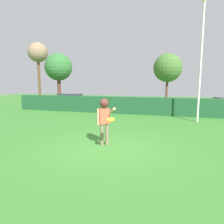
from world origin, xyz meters
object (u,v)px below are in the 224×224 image
(person, at_px, (104,116))
(lamppost, at_px, (201,57))
(oak_tree, at_px, (168,68))
(willow_tree, at_px, (58,67))
(frisbee, at_px, (111,120))
(parked_car_red, at_px, (70,99))
(bare_elm_tree, at_px, (38,53))

(person, height_order, lamppost, lamppost)
(person, distance_m, oak_tree, 17.21)
(willow_tree, height_order, oak_tree, willow_tree)
(frisbee, relative_size, willow_tree, 0.05)
(frisbee, xyz_separation_m, willow_tree, (-10.80, 14.42, 2.98))
(frisbee, height_order, lamppost, lamppost)
(frisbee, distance_m, parked_car_red, 15.32)
(willow_tree, bearing_deg, oak_tree, 15.04)
(willow_tree, relative_size, oak_tree, 1.01)
(person, relative_size, lamppost, 0.25)
(parked_car_red, distance_m, bare_elm_tree, 8.37)
(parked_car_red, bearing_deg, frisbee, -56.22)
(frisbee, relative_size, lamppost, 0.04)
(oak_tree, bearing_deg, willow_tree, -164.96)
(person, height_order, frisbee, person)
(parked_car_red, bearing_deg, lamppost, -25.91)
(lamppost, height_order, oak_tree, lamppost)
(frisbee, height_order, oak_tree, oak_tree)
(oak_tree, bearing_deg, parked_car_red, -153.13)
(bare_elm_tree, height_order, oak_tree, bare_elm_tree)
(frisbee, xyz_separation_m, lamppost, (3.44, 6.92, 2.74))
(willow_tree, bearing_deg, bare_elm_tree, 162.07)
(parked_car_red, height_order, oak_tree, oak_tree)
(person, relative_size, willow_tree, 0.31)
(bare_elm_tree, xyz_separation_m, oak_tree, (15.53, 2.09, -1.96))
(lamppost, bearing_deg, parked_car_red, 154.09)
(lamppost, distance_m, parked_car_red, 13.68)
(person, relative_size, parked_car_red, 0.41)
(bare_elm_tree, bearing_deg, person, -46.91)
(oak_tree, bearing_deg, frisbee, -93.90)
(person, height_order, oak_tree, oak_tree)
(willow_tree, bearing_deg, person, -52.93)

